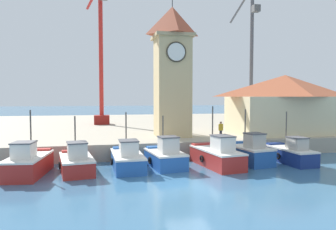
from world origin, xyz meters
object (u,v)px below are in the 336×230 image
(port_crane_far, at_px, (101,68))
(warehouse_right, at_px, (285,104))
(clock_tower, at_px, (172,68))
(fishing_boat_left_inner, at_px, (127,159))
(fishing_boat_right_inner, at_px, (291,153))
(fishing_boat_mid_left, at_px, (165,157))
(fishing_boat_mid_right, at_px, (249,153))
(port_crane_near, at_px, (250,69))
(dock_worker_near_tower, at_px, (221,130))
(fishing_boat_center, at_px, (217,155))
(fishing_boat_left_outer, at_px, (76,162))
(fishing_boat_far_left, at_px, (28,163))

(port_crane_far, bearing_deg, warehouse_right, -39.11)
(clock_tower, height_order, port_crane_far, port_crane_far)
(fishing_boat_left_inner, distance_m, fishing_boat_right_inner, 12.52)
(fishing_boat_mid_left, xyz_separation_m, fishing_boat_mid_right, (6.54, -0.00, 0.06))
(port_crane_near, distance_m, port_crane_far, 22.71)
(port_crane_near, bearing_deg, clock_tower, -133.60)
(fishing_boat_right_inner, height_order, dock_worker_near_tower, fishing_boat_right_inner)
(port_crane_near, relative_size, port_crane_far, 1.05)
(fishing_boat_left_inner, relative_size, fishing_boat_center, 0.93)
(fishing_boat_center, bearing_deg, fishing_boat_left_outer, 178.79)
(fishing_boat_mid_left, xyz_separation_m, clock_tower, (2.09, 7.03, 6.98))
(fishing_boat_left_outer, relative_size, fishing_boat_left_inner, 0.95)
(fishing_boat_left_inner, bearing_deg, dock_worker_near_tower, 22.58)
(fishing_boat_far_left, xyz_separation_m, dock_worker_near_tower, (14.77, 4.04, 1.39))
(fishing_boat_left_outer, distance_m, clock_tower, 13.13)
(port_crane_far, bearing_deg, fishing_boat_left_outer, -94.76)
(fishing_boat_mid_left, relative_size, fishing_boat_mid_right, 0.99)
(fishing_boat_mid_left, height_order, dock_worker_near_tower, fishing_boat_mid_left)
(fishing_boat_left_outer, relative_size, fishing_boat_mid_right, 1.11)
(fishing_boat_far_left, xyz_separation_m, fishing_boat_mid_left, (9.21, 0.60, -0.03))
(fishing_boat_left_outer, height_order, fishing_boat_right_inner, fishing_boat_right_inner)
(fishing_boat_center, height_order, fishing_boat_mid_right, fishing_boat_center)
(fishing_boat_right_inner, bearing_deg, fishing_boat_mid_left, 177.07)
(fishing_boat_left_outer, bearing_deg, warehouse_right, 20.00)
(fishing_boat_right_inner, relative_size, warehouse_right, 0.43)
(clock_tower, bearing_deg, dock_worker_near_tower, -46.00)
(clock_tower, distance_m, port_crane_near, 23.44)
(fishing_boat_mid_right, relative_size, port_crane_near, 0.21)
(fishing_boat_left_outer, height_order, fishing_boat_mid_right, fishing_boat_mid_right)
(fishing_boat_center, xyz_separation_m, port_crane_near, (14.47, 24.50, 8.51))
(fishing_boat_far_left, height_order, fishing_boat_center, fishing_boat_center)
(fishing_boat_left_inner, bearing_deg, fishing_boat_far_left, -174.84)
(clock_tower, relative_size, port_crane_near, 0.67)
(fishing_boat_left_inner, height_order, warehouse_right, warehouse_right)
(fishing_boat_right_inner, xyz_separation_m, port_crane_far, (-14.14, 22.20, 8.18))
(fishing_boat_right_inner, distance_m, dock_worker_near_tower, 5.94)
(fishing_boat_mid_left, relative_size, fishing_boat_center, 0.79)
(fishing_boat_far_left, relative_size, dock_worker_near_tower, 3.04)
(clock_tower, relative_size, dock_worker_near_tower, 8.44)
(fishing_boat_far_left, bearing_deg, dock_worker_near_tower, 15.29)
(fishing_boat_mid_left, xyz_separation_m, port_crane_far, (-4.38, 21.70, 8.14))
(fishing_boat_far_left, relative_size, fishing_boat_right_inner, 1.05)
(fishing_boat_far_left, bearing_deg, port_crane_near, 41.86)
(fishing_boat_right_inner, bearing_deg, port_crane_near, 70.94)
(warehouse_right, xyz_separation_m, dock_worker_near_tower, (-8.20, -3.52, -2.18))
(fishing_boat_far_left, bearing_deg, fishing_boat_mid_left, 3.75)
(fishing_boat_far_left, distance_m, fishing_boat_left_outer, 3.01)
(fishing_boat_left_inner, bearing_deg, port_crane_near, 48.85)
(fishing_boat_left_outer, height_order, fishing_boat_left_inner, fishing_boat_left_inner)
(fishing_boat_mid_left, bearing_deg, fishing_boat_mid_right, -0.04)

